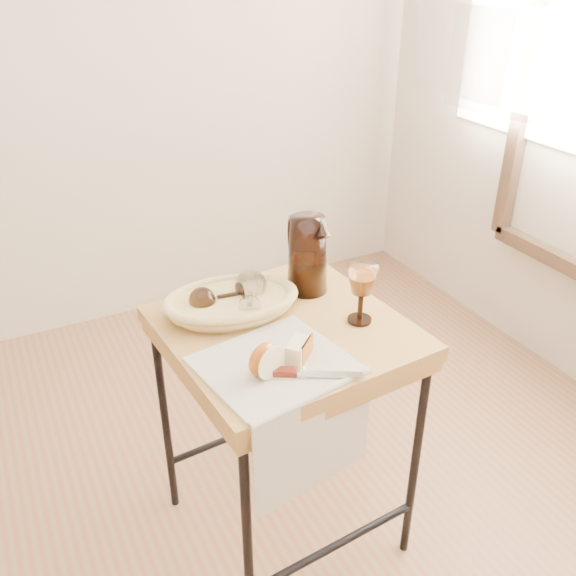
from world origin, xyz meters
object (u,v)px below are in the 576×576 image
side_table (285,435)px  pitcher (307,255)px  bread_basket (231,304)px  goblet_lying_b (250,293)px  wine_goblet (361,294)px  goblet_lying_a (219,297)px  table_knife (305,372)px  apple_half (264,359)px  tea_towel (275,364)px

side_table → pitcher: pitcher is taller
bread_basket → goblet_lying_b: 0.06m
side_table → wine_goblet: wine_goblet is taller
side_table → goblet_lying_a: size_ratio=6.43×
side_table → table_knife: (-0.06, -0.21, 0.38)m
goblet_lying_a → bread_basket: bearing=159.1°
goblet_lying_b → bread_basket: bearing=93.4°
wine_goblet → table_knife: (-0.24, -0.15, -0.07)m
table_knife → wine_goblet: bearing=61.5°
side_table → apple_half: apple_half is taller
goblet_lying_b → wine_goblet: size_ratio=0.88×
bread_basket → wine_goblet: (0.28, -0.19, 0.05)m
bread_basket → table_knife: size_ratio=1.35×
side_table → wine_goblet: (0.18, -0.07, 0.45)m
goblet_lying_a → table_knife: bearing=106.6°
bread_basket → goblet_lying_a: 0.04m
pitcher → apple_half: (-0.28, -0.31, -0.06)m
tea_towel → goblet_lying_b: goblet_lying_b is taller
goblet_lying_a → pitcher: 0.27m
bread_basket → wine_goblet: wine_goblet is taller
bread_basket → pitcher: (0.24, 0.02, 0.08)m
tea_towel → table_knife: 0.08m
pitcher → wine_goblet: bearing=-59.8°
pitcher → side_table: bearing=-116.2°
bread_basket → goblet_lying_b: bearing=-12.9°
tea_towel → goblet_lying_a: goblet_lying_a is taller
bread_basket → apple_half: (-0.04, -0.29, 0.02)m
apple_half → table_knife: apple_half is taller
table_knife → goblet_lying_b: bearing=118.7°
side_table → pitcher: bearing=44.9°
side_table → bread_basket: (-0.10, 0.12, 0.39)m
tea_towel → apple_half: apple_half is taller
bread_basket → goblet_lying_b: size_ratio=2.24×
side_table → pitcher: size_ratio=2.85×
pitcher → table_knife: (-0.20, -0.35, -0.09)m
apple_half → pitcher: bearing=25.6°
side_table → tea_towel: size_ratio=2.27×
goblet_lying_a → wine_goblet: bearing=152.3°
tea_towel → pitcher: size_ratio=1.26×
goblet_lying_b → wine_goblet: wine_goblet is taller
bread_basket → pitcher: size_ratio=1.23×
side_table → goblet_lying_b: size_ratio=5.19×
tea_towel → goblet_lying_b: size_ratio=2.29×
goblet_lying_a → goblet_lying_b: bearing=162.0°
bread_basket → apple_half: bearing=-89.0°
apple_half → tea_towel: bearing=9.6°
bread_basket → apple_half: apple_half is taller
goblet_lying_b → side_table: bearing=-129.1°
goblet_lying_a → goblet_lying_b: goblet_lying_b is taller
goblet_lying_a → goblet_lying_b: 0.08m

